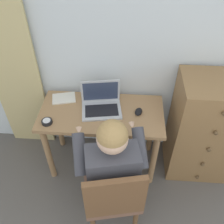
{
  "coord_description": "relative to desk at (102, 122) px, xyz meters",
  "views": [
    {
      "loc": [
        -0.3,
        0.28,
        2.23
      ],
      "look_at": [
        -0.41,
        1.77,
        0.82
      ],
      "focal_mm": 40.21,
      "sensor_mm": 36.0,
      "label": 1
    }
  ],
  "objects": [
    {
      "name": "dresser",
      "position": [
        0.93,
        0.04,
        -0.06
      ],
      "size": [
        0.58,
        0.49,
        1.06
      ],
      "color": "olive",
      "rests_on": "ground_plane"
    },
    {
      "name": "desk_clock",
      "position": [
        -0.44,
        -0.17,
        0.14
      ],
      "size": [
        0.09,
        0.09,
        0.03
      ],
      "color": "black",
      "rests_on": "desk"
    },
    {
      "name": "wall_back",
      "position": [
        0.51,
        0.33,
        0.65
      ],
      "size": [
        4.8,
        0.05,
        2.5
      ],
      "primitive_type": "cube",
      "color": "silver",
      "rests_on": "ground_plane"
    },
    {
      "name": "laptop",
      "position": [
        -0.01,
        0.05,
        0.18
      ],
      "size": [
        0.38,
        0.3,
        0.24
      ],
      "color": "#B7BABF",
      "rests_on": "desk"
    },
    {
      "name": "notebook_pad",
      "position": [
        -0.37,
        0.15,
        0.13
      ],
      "size": [
        0.24,
        0.2,
        0.01
      ],
      "primitive_type": "cube",
      "rotation": [
        0.0,
        0.0,
        0.24
      ],
      "color": "silver",
      "rests_on": "desk"
    },
    {
      "name": "desk",
      "position": [
        0.0,
        0.0,
        0.0
      ],
      "size": [
        1.09,
        0.53,
        0.72
      ],
      "color": "#9E754C",
      "rests_on": "ground_plane"
    },
    {
      "name": "curtain_panel",
      "position": [
        -0.83,
        0.26,
        0.48
      ],
      "size": [
        0.47,
        0.03,
        2.16
      ],
      "primitive_type": "cube",
      "color": "#CCB77A",
      "rests_on": "ground_plane"
    },
    {
      "name": "person_seated",
      "position": [
        0.11,
        -0.47,
        0.07
      ],
      "size": [
        0.61,
        0.64,
        1.19
      ],
      "color": "#4C4C4C",
      "rests_on": "ground_plane"
    },
    {
      "name": "computer_mouse",
      "position": [
        0.32,
        0.01,
        0.14
      ],
      "size": [
        0.08,
        0.11,
        0.03
      ],
      "primitive_type": "ellipsoid",
      "rotation": [
        0.0,
        0.0,
        -0.25
      ],
      "color": "black",
      "rests_on": "desk"
    },
    {
      "name": "chair",
      "position": [
        0.15,
        -0.65,
        -0.11
      ],
      "size": [
        0.49,
        0.48,
        0.87
      ],
      "color": "brown",
      "rests_on": "ground_plane"
    }
  ]
}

